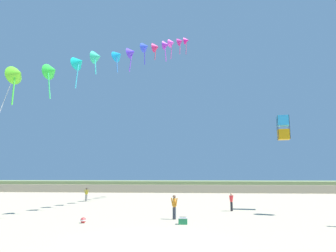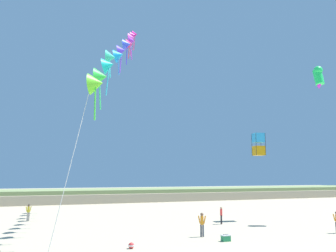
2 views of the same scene
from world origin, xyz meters
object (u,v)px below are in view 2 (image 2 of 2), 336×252
(person_mid_center, at_px, (221,214))
(beach_cooler, at_px, (226,238))
(person_far_left, at_px, (28,211))
(large_kite_low_lead, at_px, (259,144))
(person_near_left, at_px, (202,223))
(large_kite_mid_trail, at_px, (318,77))
(beach_ball, at_px, (131,246))

(person_mid_center, height_order, beach_cooler, person_mid_center)
(person_far_left, distance_m, large_kite_low_lead, 23.89)
(person_mid_center, relative_size, large_kite_low_lead, 0.69)
(person_near_left, distance_m, large_kite_mid_trail, 19.66)
(person_near_left, relative_size, beach_ball, 4.71)
(large_kite_mid_trail, xyz_separation_m, beach_cooler, (-13.69, -4.84, -13.89))
(person_mid_center, distance_m, large_kite_low_lead, 8.55)
(large_kite_mid_trail, height_order, beach_cooler, large_kite_mid_trail)
(person_near_left, xyz_separation_m, beach_ball, (-5.87, -2.20, -0.80))
(person_near_left, height_order, person_mid_center, person_near_left)
(person_near_left, height_order, beach_ball, person_near_left)
(large_kite_low_lead, distance_m, beach_ball, 19.57)
(person_mid_center, distance_m, beach_ball, 13.08)
(large_kite_low_lead, bearing_deg, person_mid_center, -166.57)
(large_kite_low_lead, bearing_deg, large_kite_mid_trail, -41.90)
(large_kite_low_lead, height_order, beach_cooler, large_kite_low_lead)
(person_far_left, xyz_separation_m, beach_ball, (5.89, -16.50, -0.75))
(person_near_left, xyz_separation_m, large_kite_low_lead, (9.91, 6.72, 6.58))
(person_near_left, relative_size, large_kite_mid_trail, 0.74)
(person_far_left, bearing_deg, beach_cooler, -52.82)
(person_mid_center, bearing_deg, large_kite_low_lead, 13.43)
(person_mid_center, bearing_deg, large_kite_mid_trail, -15.97)
(large_kite_low_lead, height_order, beach_ball, large_kite_low_lead)
(beach_cooler, xyz_separation_m, beach_ball, (-6.57, -0.07, -0.03))
(large_kite_low_lead, xyz_separation_m, beach_ball, (-15.78, -8.93, -7.38))
(person_near_left, relative_size, large_kite_low_lead, 0.75)
(person_mid_center, bearing_deg, beach_ball, -143.98)
(person_mid_center, height_order, large_kite_mid_trail, large_kite_mid_trail)
(person_near_left, bearing_deg, large_kite_mid_trail, 10.64)
(beach_cooler, bearing_deg, large_kite_low_lead, 43.91)
(large_kite_mid_trail, relative_size, beach_ball, 6.36)
(large_kite_mid_trail, bearing_deg, person_near_left, -169.36)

